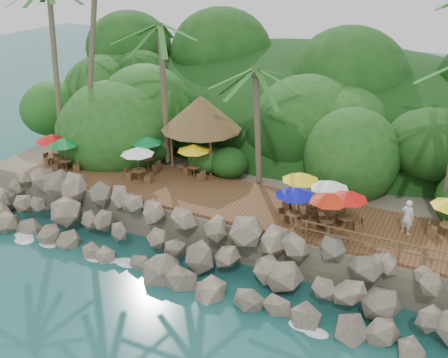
% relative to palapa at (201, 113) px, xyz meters
% --- Properties ---
extents(ground, '(140.00, 140.00, 0.00)m').
position_rel_palapa_xyz_m(ground, '(3.48, -9.68, -5.79)').
color(ground, '#19514F').
rests_on(ground, ground).
extents(land_base, '(32.00, 25.20, 2.10)m').
position_rel_palapa_xyz_m(land_base, '(3.48, 6.32, -4.74)').
color(land_base, gray).
rests_on(land_base, ground).
extents(jungle_hill, '(44.80, 28.00, 15.40)m').
position_rel_palapa_xyz_m(jungle_hill, '(3.48, 13.82, -5.79)').
color(jungle_hill, '#143811').
rests_on(jungle_hill, ground).
extents(seawall, '(29.00, 4.00, 2.30)m').
position_rel_palapa_xyz_m(seawall, '(3.48, -7.68, -4.64)').
color(seawall, gray).
rests_on(seawall, ground).
extents(terrace, '(26.00, 5.00, 0.20)m').
position_rel_palapa_xyz_m(terrace, '(3.48, -3.68, -3.59)').
color(terrace, brown).
rests_on(terrace, land_base).
extents(jungle_foliage, '(44.00, 16.00, 12.00)m').
position_rel_palapa_xyz_m(jungle_foliage, '(3.48, 5.32, -5.79)').
color(jungle_foliage, '#143811').
rests_on(jungle_foliage, ground).
extents(foam_line, '(25.20, 0.80, 0.06)m').
position_rel_palapa_xyz_m(foam_line, '(3.48, -9.38, -5.76)').
color(foam_line, white).
rests_on(foam_line, ground).
extents(palms, '(31.30, 6.98, 13.39)m').
position_rel_palapa_xyz_m(palms, '(2.36, -1.05, 6.31)').
color(palms, brown).
rests_on(palms, ground).
extents(palapa, '(5.15, 5.15, 4.60)m').
position_rel_palapa_xyz_m(palapa, '(0.00, 0.00, 0.00)').
color(palapa, brown).
rests_on(palapa, ground).
extents(dining_clusters, '(25.62, 5.07, 2.19)m').
position_rel_palapa_xyz_m(dining_clusters, '(3.78, -3.83, -1.68)').
color(dining_clusters, brown).
rests_on(dining_clusters, terrace).
extents(railing, '(7.20, 0.10, 1.00)m').
position_rel_palapa_xyz_m(railing, '(12.45, -6.03, -2.88)').
color(railing, brown).
rests_on(railing, terrace).
extents(waiter, '(0.78, 0.65, 1.83)m').
position_rel_palapa_xyz_m(waiter, '(13.41, -3.31, -2.58)').
color(waiter, silver).
rests_on(waiter, terrace).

